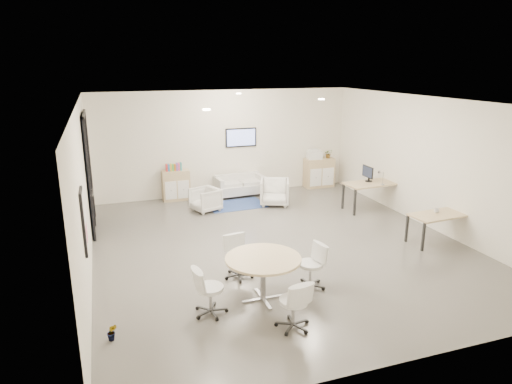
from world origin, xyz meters
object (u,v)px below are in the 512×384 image
object	(u,v)px
sideboard_right	(319,173)
round_table	(263,262)
armchair_left	(205,199)
armchair_right	(275,191)
loveseat	(240,186)
desk_rear	(371,185)
sideboard_left	(176,185)
desk_front	(439,217)

from	to	relation	value
sideboard_right	round_table	bearing A→B (deg)	-123.50
armchair_left	armchair_right	size ratio (longest dim) A/B	0.86
loveseat	round_table	size ratio (longest dim) A/B	1.17
armchair_left	armchair_right	xyz separation A→B (m)	(2.03, -0.08, 0.06)
armchair_left	armchair_right	bearing A→B (deg)	67.70
loveseat	sideboard_right	bearing A→B (deg)	-1.97
loveseat	round_table	bearing A→B (deg)	-107.71
loveseat	desk_rear	distance (m)	4.00
sideboard_left	desk_rear	xyz separation A→B (m)	(4.99, -2.70, 0.25)
round_table	desk_rear	bearing A→B (deg)	39.86
desk_front	armchair_left	bearing A→B (deg)	133.75
sideboard_left	sideboard_right	xyz separation A→B (m)	(4.72, -0.02, 0.03)
armchair_left	desk_rear	distance (m)	4.62
armchair_right	round_table	bearing A→B (deg)	-90.89
sideboard_right	round_table	size ratio (longest dim) A/B	0.74
desk_rear	desk_front	size ratio (longest dim) A/B	1.11
loveseat	armchair_right	xyz separation A→B (m)	(0.68, -1.27, 0.11)
sideboard_right	desk_front	distance (m)	5.33
armchair_left	round_table	world-z (taller)	round_table
sideboard_right	armchair_left	distance (m)	4.33
desk_rear	desk_front	xyz separation A→B (m)	(0.08, -2.65, -0.07)
sideboard_right	armchair_right	bearing A→B (deg)	-146.61
sideboard_right	desk_rear	bearing A→B (deg)	-84.18
sideboard_right	armchair_left	world-z (taller)	sideboard_right
sideboard_left	round_table	xyz separation A→B (m)	(0.43, -6.51, 0.26)
sideboard_left	desk_front	world-z (taller)	sideboard_left
desk_rear	desk_front	world-z (taller)	desk_rear
armchair_right	armchair_left	bearing A→B (deg)	-160.02
sideboard_left	loveseat	xyz separation A→B (m)	(1.94, -0.14, -0.15)
loveseat	armchair_right	world-z (taller)	armchair_right
sideboard_left	loveseat	distance (m)	1.95
sideboard_right	desk_front	bearing A→B (deg)	-86.25
armchair_right	desk_rear	bearing A→B (deg)	-6.09
sideboard_left	loveseat	size ratio (longest dim) A/B	0.59
sideboard_left	desk_rear	world-z (taller)	sideboard_left
loveseat	desk_front	size ratio (longest dim) A/B	1.11
desk_rear	round_table	bearing A→B (deg)	-143.93
armchair_right	round_table	world-z (taller)	armchair_right
sideboard_left	sideboard_right	size ratio (longest dim) A/B	0.94
sideboard_left	desk_front	distance (m)	7.36
armchair_left	armchair_right	world-z (taller)	armchair_right
desk_rear	round_table	size ratio (longest dim) A/B	1.18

